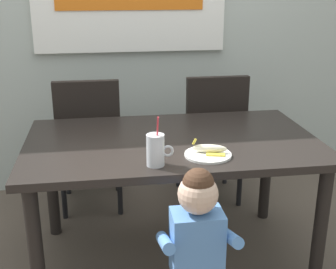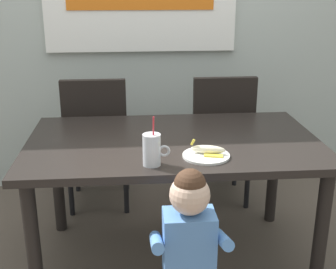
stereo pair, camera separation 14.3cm
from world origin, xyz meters
name	(u,v)px [view 1 (the left image)]	position (x,y,z in m)	size (l,w,h in m)	color
ground_plane	(172,257)	(0.00, 0.00, 0.00)	(24.00, 24.00, 0.00)	brown
dining_table	(172,155)	(0.00, 0.00, 0.65)	(1.57, 0.94, 0.75)	black
dining_chair_left	(89,138)	(-0.46, 0.68, 0.54)	(0.44, 0.44, 0.96)	black
dining_chair_right	(212,132)	(0.40, 0.68, 0.54)	(0.44, 0.44, 0.96)	black
toddler_standing	(197,236)	(0.01, -0.63, 0.53)	(0.33, 0.24, 0.84)	#3F4760
milk_cup	(156,152)	(-0.13, -0.35, 0.81)	(0.13, 0.09, 0.25)	silver
snack_plate	(208,155)	(0.13, -0.27, 0.75)	(0.23, 0.23, 0.01)	white
peeled_banana	(210,149)	(0.15, -0.25, 0.78)	(0.18, 0.13, 0.07)	#F4EAC6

